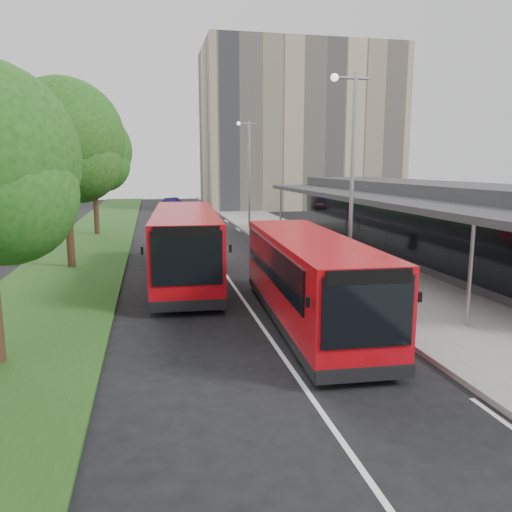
{
  "coord_description": "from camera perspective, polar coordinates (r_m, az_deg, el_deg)",
  "views": [
    {
      "loc": [
        -3.17,
        -15.67,
        4.84
      ],
      "look_at": [
        0.61,
        2.38,
        1.5
      ],
      "focal_mm": 35.0,
      "sensor_mm": 36.0,
      "label": 1
    }
  ],
  "objects": [
    {
      "name": "ground",
      "position": [
        16.7,
        -0.38,
        -6.58
      ],
      "size": [
        120.0,
        120.0,
        0.0
      ],
      "primitive_type": "plane",
      "color": "black",
      "rests_on": "ground"
    },
    {
      "name": "pavement",
      "position": [
        37.14,
        2.56,
        2.88
      ],
      "size": [
        5.0,
        80.0,
        0.15
      ],
      "primitive_type": "cube",
      "color": "slate",
      "rests_on": "ground"
    },
    {
      "name": "grass_verge",
      "position": [
        36.19,
        -17.82,
        2.17
      ],
      "size": [
        5.0,
        80.0,
        0.1
      ],
      "primitive_type": "cube",
      "color": "#1E4817",
      "rests_on": "ground"
    },
    {
      "name": "lane_centre_line",
      "position": [
        31.21,
        -5.86,
        1.3
      ],
      "size": [
        0.12,
        70.0,
        0.01
      ],
      "primitive_type": "cube",
      "color": "silver",
      "rests_on": "ground"
    },
    {
      "name": "kerb_dashes",
      "position": [
        35.6,
        -1.25,
        2.46
      ],
      "size": [
        0.12,
        56.0,
        0.01
      ],
      "color": "silver",
      "rests_on": "ground"
    },
    {
      "name": "office_block",
      "position": [
        60.31,
        4.88,
        14.19
      ],
      "size": [
        22.0,
        12.0,
        18.0
      ],
      "primitive_type": "cube",
      "color": "tan",
      "rests_on": "ground"
    },
    {
      "name": "station_building",
      "position": [
        27.66,
        18.76,
        3.91
      ],
      "size": [
        7.7,
        26.0,
        4.0
      ],
      "color": "#2C2C2E",
      "rests_on": "ground"
    },
    {
      "name": "tree_mid",
      "position": [
        25.03,
        -21.11,
        11.57
      ],
      "size": [
        5.49,
        5.49,
        8.83
      ],
      "color": "#372416",
      "rests_on": "ground"
    },
    {
      "name": "tree_far",
      "position": [
        36.93,
        -18.14,
        10.84
      ],
      "size": [
        5.33,
        5.33,
        8.57
      ],
      "color": "#372416",
      "rests_on": "ground"
    },
    {
      "name": "lamp_post_near",
      "position": [
        19.11,
        10.73,
        9.72
      ],
      "size": [
        1.44,
        0.28,
        8.0
      ],
      "color": "#909398",
      "rests_on": "pavement"
    },
    {
      "name": "lamp_post_far",
      "position": [
        38.37,
        -0.9,
        10.08
      ],
      "size": [
        1.44,
        0.28,
        8.0
      ],
      "color": "#909398",
      "rests_on": "pavement"
    },
    {
      "name": "bus_main",
      "position": [
        15.43,
        6.03,
        -2.69
      ],
      "size": [
        2.89,
        9.73,
        2.72
      ],
      "rotation": [
        0.0,
        0.0,
        -0.04
      ],
      "color": "#B40919",
      "rests_on": "ground"
    },
    {
      "name": "bus_second",
      "position": [
        21.19,
        -8.06,
        1.21
      ],
      "size": [
        3.3,
        10.74,
        3.0
      ],
      "rotation": [
        0.0,
        0.0,
        -0.06
      ],
      "color": "#B40919",
      "rests_on": "ground"
    },
    {
      "name": "litter_bin",
      "position": [
        27.6,
        6.4,
        1.41
      ],
      "size": [
        0.67,
        0.67,
        0.94
      ],
      "primitive_type": "cylinder",
      "rotation": [
        0.0,
        0.0,
        -0.33
      ],
      "color": "#342615",
      "rests_on": "pavement"
    },
    {
      "name": "bollard",
      "position": [
        35.42,
        1.87,
        3.39
      ],
      "size": [
        0.18,
        0.18,
        0.91
      ],
      "primitive_type": "cylinder",
      "rotation": [
        0.0,
        0.0,
        -0.34
      ],
      "color": "yellow",
      "rests_on": "pavement"
    },
    {
      "name": "car_near",
      "position": [
        54.53,
        -6.58,
        5.72
      ],
      "size": [
        2.1,
        3.63,
        1.16
      ],
      "primitive_type": "imported",
      "rotation": [
        0.0,
        0.0,
        -0.23
      ],
      "color": "#5A0C1E",
      "rests_on": "ground"
    },
    {
      "name": "car_far",
      "position": [
        59.38,
        -9.47,
        6.03
      ],
      "size": [
        2.56,
        3.79,
        1.18
      ],
      "primitive_type": "imported",
      "rotation": [
        0.0,
        0.0,
        0.4
      ],
      "color": "navy",
      "rests_on": "ground"
    }
  ]
}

